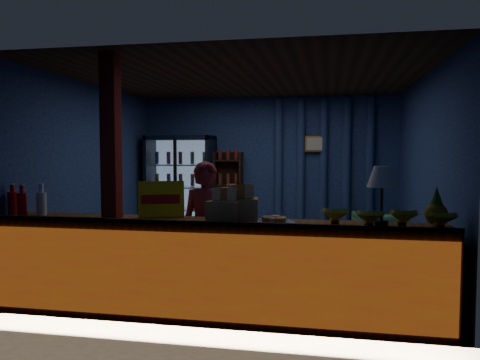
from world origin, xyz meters
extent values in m
plane|color=#515154|center=(0.00, 0.00, 0.00)|extent=(4.60, 4.60, 0.00)
plane|color=navy|center=(0.00, 2.20, 1.30)|extent=(4.60, 0.00, 4.60)
plane|color=navy|center=(0.00, -2.20, 1.30)|extent=(4.60, 0.00, 4.60)
plane|color=navy|center=(-2.30, 0.00, 1.30)|extent=(0.00, 4.40, 4.40)
plane|color=navy|center=(2.30, 0.00, 1.30)|extent=(0.00, 4.40, 4.40)
plane|color=#472D19|center=(0.00, 0.00, 2.60)|extent=(4.60, 4.60, 0.00)
cube|color=brown|center=(0.00, -1.90, 0.47)|extent=(4.40, 0.55, 0.95)
cube|color=red|center=(0.00, -2.19, 0.47)|extent=(4.35, 0.02, 0.81)
cube|color=#341B10|center=(0.00, -2.17, 0.97)|extent=(4.40, 0.04, 0.04)
cube|color=maroon|center=(-1.05, -1.90, 1.30)|extent=(0.16, 0.16, 2.60)
cube|color=black|center=(-1.55, 2.12, 0.95)|extent=(1.20, 0.06, 1.90)
cube|color=black|center=(-2.12, 1.85, 0.95)|extent=(0.06, 0.60, 1.90)
cube|color=black|center=(-0.98, 1.85, 0.95)|extent=(0.06, 0.60, 1.90)
cube|color=black|center=(-1.55, 1.85, 1.86)|extent=(1.20, 0.60, 0.08)
cube|color=black|center=(-1.55, 1.85, 0.04)|extent=(1.20, 0.60, 0.08)
cube|color=#99B2D8|center=(-1.55, 2.07, 0.95)|extent=(1.08, 0.02, 1.74)
cube|color=white|center=(-1.55, 1.57, 0.95)|extent=(1.12, 0.02, 1.78)
cube|color=black|center=(-1.55, 1.55, 0.95)|extent=(0.05, 0.05, 1.80)
cube|color=silver|center=(-1.55, 1.85, 0.17)|extent=(1.08, 0.48, 0.02)
cylinder|color=#A71C17|center=(-2.00, 1.85, 0.30)|extent=(0.07, 0.07, 0.22)
cylinder|color=#1E6719|center=(-1.77, 1.85, 0.30)|extent=(0.07, 0.07, 0.22)
cylinder|color=#A37819|center=(-1.55, 1.85, 0.30)|extent=(0.07, 0.07, 0.22)
cylinder|color=navy|center=(-1.32, 1.85, 0.30)|extent=(0.07, 0.07, 0.22)
cylinder|color=maroon|center=(-1.10, 1.85, 0.30)|extent=(0.07, 0.07, 0.22)
cube|color=silver|center=(-1.55, 1.85, 0.57)|extent=(1.08, 0.48, 0.02)
cylinder|color=#1E6719|center=(-2.00, 1.85, 0.70)|extent=(0.07, 0.07, 0.22)
cylinder|color=#A37819|center=(-1.77, 1.85, 0.70)|extent=(0.07, 0.07, 0.22)
cylinder|color=navy|center=(-1.55, 1.85, 0.70)|extent=(0.07, 0.07, 0.22)
cylinder|color=maroon|center=(-1.32, 1.85, 0.70)|extent=(0.07, 0.07, 0.22)
cylinder|color=#A71C17|center=(-1.10, 1.85, 0.70)|extent=(0.07, 0.07, 0.22)
cube|color=silver|center=(-1.55, 1.85, 0.97)|extent=(1.08, 0.48, 0.02)
cylinder|color=#A37819|center=(-2.00, 1.85, 1.10)|extent=(0.07, 0.07, 0.22)
cylinder|color=navy|center=(-1.77, 1.85, 1.10)|extent=(0.07, 0.07, 0.22)
cylinder|color=maroon|center=(-1.55, 1.85, 1.10)|extent=(0.07, 0.07, 0.22)
cylinder|color=#A71C17|center=(-1.32, 1.85, 1.10)|extent=(0.07, 0.07, 0.22)
cylinder|color=#1E6719|center=(-1.10, 1.85, 1.10)|extent=(0.07, 0.07, 0.22)
cube|color=silver|center=(-1.55, 1.85, 1.37)|extent=(1.08, 0.48, 0.02)
cylinder|color=navy|center=(-2.00, 1.85, 1.50)|extent=(0.07, 0.07, 0.22)
cylinder|color=maroon|center=(-1.77, 1.85, 1.50)|extent=(0.07, 0.07, 0.22)
cylinder|color=#A71C17|center=(-1.55, 1.85, 1.50)|extent=(0.07, 0.07, 0.22)
cylinder|color=#1E6719|center=(-1.32, 1.85, 1.50)|extent=(0.07, 0.07, 0.22)
cylinder|color=#A37819|center=(-1.10, 1.85, 1.50)|extent=(0.07, 0.07, 0.22)
cube|color=#341B10|center=(-0.70, 2.15, 0.80)|extent=(0.50, 0.02, 1.60)
cube|color=#341B10|center=(-0.93, 2.02, 0.80)|extent=(0.03, 0.28, 1.60)
cube|color=#341B10|center=(-0.46, 2.02, 0.80)|extent=(0.03, 0.28, 1.60)
cube|color=#341B10|center=(-0.70, 2.02, 0.10)|extent=(0.46, 0.26, 0.02)
cube|color=#341B10|center=(-0.70, 2.02, 0.55)|extent=(0.46, 0.26, 0.02)
cube|color=#341B10|center=(-0.70, 2.02, 1.00)|extent=(0.46, 0.26, 0.02)
cube|color=#341B10|center=(-0.70, 2.02, 1.45)|extent=(0.46, 0.26, 0.02)
cylinder|color=navy|center=(0.20, 2.14, 1.30)|extent=(0.14, 0.14, 2.50)
cylinder|color=navy|center=(0.60, 2.14, 1.30)|extent=(0.14, 0.14, 2.50)
cylinder|color=navy|center=(1.00, 2.14, 1.30)|extent=(0.14, 0.14, 2.50)
cylinder|color=navy|center=(1.40, 2.14, 1.30)|extent=(0.14, 0.14, 2.50)
cylinder|color=navy|center=(1.80, 2.14, 1.30)|extent=(0.14, 0.14, 2.50)
cube|color=#BB802E|center=(0.85, 2.10, 1.75)|extent=(0.36, 0.03, 0.28)
cube|color=silver|center=(0.85, 2.08, 1.75)|extent=(0.30, 0.01, 0.22)
imported|color=maroon|center=(-0.21, -1.38, 0.76)|extent=(0.57, 0.39, 1.52)
imported|color=#61C37F|center=(1.90, 1.34, 0.33)|extent=(0.87, 0.89, 0.66)
cube|color=#341B10|center=(1.17, 1.47, 0.22)|extent=(0.58, 0.49, 0.45)
cylinder|color=#341B10|center=(1.17, 1.47, 0.49)|extent=(0.09, 0.09, 0.09)
cube|color=yellow|center=(-0.59, -1.73, 1.13)|extent=(0.46, 0.25, 0.37)
cube|color=#B90C0F|center=(-0.59, -1.75, 1.13)|extent=(0.37, 0.16, 0.09)
cylinder|color=#B90C0F|center=(-2.22, -1.84, 1.07)|extent=(0.10, 0.10, 0.24)
cylinder|color=#B90C0F|center=(-2.22, -1.84, 1.24)|extent=(0.05, 0.05, 0.09)
cylinder|color=white|center=(-2.22, -1.84, 1.27)|extent=(0.05, 0.05, 0.02)
cylinder|color=#B90C0F|center=(-2.05, -1.92, 1.07)|extent=(0.10, 0.10, 0.24)
cylinder|color=#B90C0F|center=(-2.05, -1.92, 1.24)|extent=(0.05, 0.05, 0.09)
cylinder|color=white|center=(-2.05, -1.92, 1.27)|extent=(0.05, 0.05, 0.02)
cylinder|color=silver|center=(-1.88, -1.84, 1.07)|extent=(0.10, 0.10, 0.24)
cylinder|color=silver|center=(-1.88, -1.84, 1.24)|extent=(0.05, 0.05, 0.09)
cylinder|color=white|center=(-1.88, -1.84, 1.27)|extent=(0.05, 0.05, 0.02)
cube|color=#A48A4F|center=(0.12, -1.91, 1.05)|extent=(0.35, 0.31, 0.20)
cube|color=orange|center=(0.05, -1.90, 1.21)|extent=(0.09, 0.07, 0.13)
cube|color=#BA6822|center=(0.12, -1.91, 1.21)|extent=(0.09, 0.07, 0.13)
cube|color=orange|center=(0.20, -1.93, 1.21)|extent=(0.09, 0.07, 0.13)
cube|color=#A48A4F|center=(0.26, -1.83, 1.06)|extent=(0.37, 0.32, 0.22)
cube|color=orange|center=(0.17, -1.84, 1.24)|extent=(0.10, 0.07, 0.14)
cube|color=#BA6822|center=(0.26, -1.83, 1.24)|extent=(0.10, 0.07, 0.14)
cube|color=orange|center=(0.34, -1.81, 1.24)|extent=(0.10, 0.07, 0.14)
cylinder|color=silver|center=(0.60, -1.99, 0.96)|extent=(0.41, 0.41, 0.02)
cube|color=orange|center=(0.68, -1.99, 0.99)|extent=(0.09, 0.06, 0.04)
cube|color=#BA6822|center=(0.66, -1.93, 0.99)|extent=(0.11, 0.11, 0.04)
cube|color=orange|center=(0.60, -1.90, 0.99)|extent=(0.06, 0.09, 0.04)
cube|color=#BA6822|center=(0.54, -1.93, 0.99)|extent=(0.11, 0.11, 0.04)
cube|color=orange|center=(0.52, -1.99, 0.99)|extent=(0.09, 0.06, 0.04)
cube|color=#BA6822|center=(0.54, -2.04, 0.99)|extent=(0.11, 0.11, 0.04)
cube|color=orange|center=(0.60, -2.07, 0.99)|extent=(0.06, 0.09, 0.04)
cube|color=#BA6822|center=(0.66, -2.04, 0.99)|extent=(0.11, 0.11, 0.04)
cylinder|color=black|center=(1.57, -1.86, 0.97)|extent=(0.13, 0.13, 0.04)
cylinder|color=black|center=(1.57, -1.86, 1.16)|extent=(0.03, 0.03, 0.38)
cone|color=white|center=(1.57, -1.86, 1.39)|extent=(0.28, 0.28, 0.19)
sphere|color=olive|center=(2.05, -1.83, 1.06)|extent=(0.20, 0.20, 0.20)
cone|color=#265C1F|center=(2.05, -1.83, 1.23)|extent=(0.11, 0.11, 0.16)
camera|label=1|loc=(1.10, -6.26, 1.63)|focal=35.00mm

